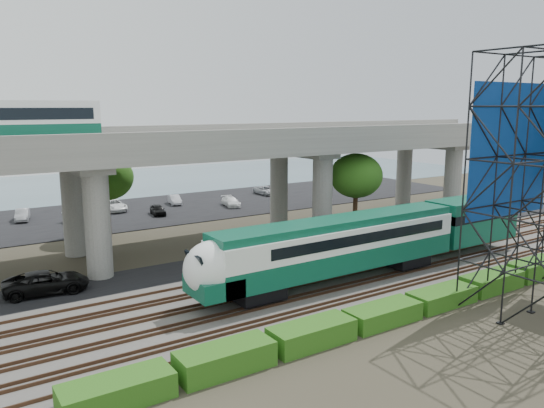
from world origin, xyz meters
TOP-DOWN VIEW (x-y plane):
  - ground at (0.00, 0.00)m, footprint 140.00×140.00m
  - ballast_bed at (0.00, 2.00)m, footprint 90.00×12.00m
  - service_road at (0.00, 10.50)m, footprint 90.00×5.00m
  - parking_lot at (0.00, 34.00)m, footprint 90.00×18.00m
  - harbor_water at (0.00, 56.00)m, footprint 140.00×40.00m
  - rail_tracks at (0.00, 2.00)m, footprint 90.00×9.52m
  - commuter_train at (5.26, 2.00)m, footprint 29.30×3.06m
  - overpass at (-1.08, 16.00)m, footprint 80.00×12.00m
  - hedge_strip at (1.01, -4.30)m, footprint 34.60×1.80m
  - trees at (-4.67, 16.17)m, footprint 40.94×16.94m
  - suv at (-13.87, 10.99)m, footprint 5.51×3.03m
  - parked_cars at (0.42, 33.84)m, footprint 38.72×9.42m

SIDE VIEW (x-z plane):
  - ground at x=0.00m, z-range 0.00..0.00m
  - harbor_water at x=0.00m, z-range 0.00..0.03m
  - service_road at x=0.00m, z-range 0.00..0.08m
  - parking_lot at x=0.00m, z-range 0.00..0.08m
  - ballast_bed at x=0.00m, z-range 0.00..0.20m
  - rail_tracks at x=0.00m, z-range 0.20..0.36m
  - hedge_strip at x=1.01m, z-range -0.04..1.16m
  - parked_cars at x=0.42m, z-range 0.02..1.32m
  - suv at x=-13.87m, z-range 0.08..1.54m
  - commuter_train at x=5.26m, z-range 0.73..5.03m
  - trees at x=-4.67m, z-range 1.73..9.42m
  - overpass at x=-1.08m, z-range 2.01..14.41m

